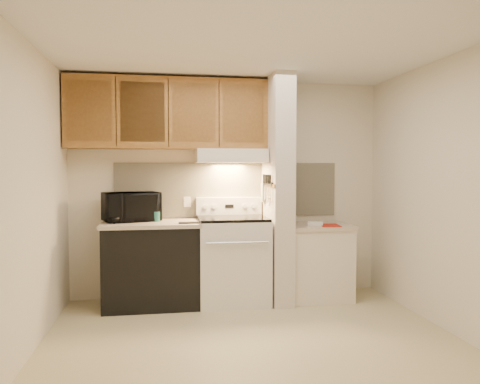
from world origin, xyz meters
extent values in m
plane|color=#C6B98E|center=(0.00, 0.00, 0.00)|extent=(3.60, 3.60, 0.00)
plane|color=white|center=(0.00, 0.00, 2.50)|extent=(3.60, 3.60, 0.00)
cube|color=beige|center=(0.00, 1.50, 1.25)|extent=(3.60, 2.50, 0.02)
cube|color=beige|center=(-1.80, 0.00, 1.25)|extent=(0.02, 3.00, 2.50)
cube|color=beige|center=(1.80, 0.00, 1.25)|extent=(0.02, 3.00, 2.50)
cube|color=beige|center=(0.00, 1.49, 1.24)|extent=(2.60, 0.02, 0.63)
cube|color=silver|center=(0.00, 1.16, 0.46)|extent=(0.76, 0.65, 0.92)
cube|color=black|center=(0.00, 0.84, 0.50)|extent=(0.50, 0.01, 0.30)
cylinder|color=silver|center=(0.00, 0.80, 0.72)|extent=(0.65, 0.02, 0.02)
cube|color=black|center=(0.00, 1.16, 0.94)|extent=(0.74, 0.64, 0.03)
cube|color=silver|center=(0.00, 1.44, 1.05)|extent=(0.76, 0.08, 0.20)
cube|color=black|center=(0.00, 1.40, 1.05)|extent=(0.10, 0.01, 0.04)
cylinder|color=silver|center=(-0.28, 1.40, 1.05)|extent=(0.05, 0.02, 0.05)
cylinder|color=silver|center=(-0.18, 1.40, 1.05)|extent=(0.05, 0.02, 0.05)
cylinder|color=silver|center=(0.18, 1.40, 1.05)|extent=(0.05, 0.02, 0.05)
cylinder|color=silver|center=(0.28, 1.40, 1.05)|extent=(0.05, 0.02, 0.05)
cube|color=black|center=(-0.88, 1.17, 0.43)|extent=(1.00, 0.63, 0.87)
cube|color=#C4B29C|center=(-0.88, 1.17, 0.89)|extent=(1.04, 0.67, 0.04)
cube|color=black|center=(-0.48, 0.97, 0.92)|extent=(0.23, 0.08, 0.02)
cylinder|color=#235F57|center=(-0.83, 1.22, 0.96)|extent=(0.11, 0.11, 0.11)
cube|color=silver|center=(-0.48, 1.48, 1.10)|extent=(0.08, 0.01, 0.12)
imported|color=black|center=(-1.10, 1.28, 1.07)|extent=(0.67, 0.56, 0.32)
cube|color=beige|center=(0.51, 1.15, 1.25)|extent=(0.22, 0.70, 2.50)
cube|color=#98652D|center=(0.39, 1.15, 1.30)|extent=(0.01, 0.70, 0.04)
cube|color=black|center=(0.39, 1.10, 1.32)|extent=(0.02, 0.42, 0.04)
cube|color=silver|center=(0.38, 0.94, 1.22)|extent=(0.01, 0.03, 0.16)
cylinder|color=black|center=(0.38, 0.95, 1.37)|extent=(0.02, 0.02, 0.10)
cube|color=silver|center=(0.38, 1.03, 1.21)|extent=(0.01, 0.04, 0.18)
cylinder|color=black|center=(0.38, 1.01, 1.37)|extent=(0.02, 0.02, 0.10)
cube|color=silver|center=(0.38, 1.09, 1.20)|extent=(0.01, 0.04, 0.20)
cylinder|color=black|center=(0.38, 1.11, 1.37)|extent=(0.02, 0.02, 0.10)
cube|color=silver|center=(0.38, 1.18, 1.22)|extent=(0.01, 0.04, 0.16)
cylinder|color=black|center=(0.38, 1.19, 1.37)|extent=(0.02, 0.02, 0.10)
cube|color=silver|center=(0.38, 1.25, 1.21)|extent=(0.01, 0.04, 0.18)
cylinder|color=black|center=(0.38, 1.27, 1.37)|extent=(0.02, 0.02, 0.10)
cube|color=gray|center=(0.38, 1.32, 1.21)|extent=(0.03, 0.09, 0.22)
cube|color=silver|center=(0.97, 1.15, 0.40)|extent=(0.70, 0.60, 0.81)
cube|color=#C4B29C|center=(0.97, 1.15, 0.83)|extent=(0.74, 0.64, 0.04)
cube|color=#A72114|center=(1.07, 1.00, 0.85)|extent=(0.24, 0.30, 0.01)
cube|color=white|center=(0.92, 1.05, 0.87)|extent=(0.19, 0.16, 0.04)
cube|color=silver|center=(0.00, 1.28, 1.62)|extent=(0.78, 0.44, 0.15)
cube|color=silver|center=(0.00, 1.07, 1.58)|extent=(0.78, 0.04, 0.06)
cube|color=#98652D|center=(-0.69, 1.32, 2.08)|extent=(2.18, 0.33, 0.77)
cube|color=#98652D|center=(-1.51, 1.17, 2.08)|extent=(0.46, 0.01, 0.63)
cube|color=black|center=(-1.23, 1.16, 2.08)|extent=(0.01, 0.01, 0.73)
cube|color=#98652D|center=(-0.96, 1.17, 2.08)|extent=(0.46, 0.01, 0.63)
cube|color=black|center=(-0.69, 1.16, 2.08)|extent=(0.01, 0.01, 0.73)
cube|color=#98652D|center=(-0.42, 1.17, 2.08)|extent=(0.46, 0.01, 0.63)
cube|color=black|center=(-0.14, 1.16, 2.08)|extent=(0.01, 0.01, 0.73)
cube|color=#98652D|center=(0.13, 1.17, 2.08)|extent=(0.46, 0.01, 0.63)
camera|label=1|loc=(-0.75, -3.92, 1.48)|focal=35.00mm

